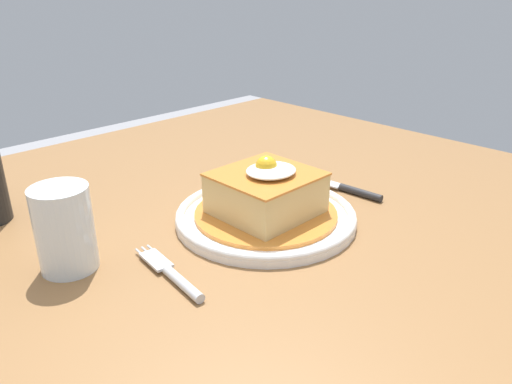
{
  "coord_description": "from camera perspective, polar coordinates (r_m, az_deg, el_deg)",
  "views": [
    {
      "loc": [
        -0.39,
        -0.49,
        1.07
      ],
      "look_at": [
        0.07,
        -0.03,
        0.79
      ],
      "focal_mm": 34.78,
      "sensor_mm": 36.0,
      "label": 1
    }
  ],
  "objects": [
    {
      "name": "dining_table",
      "position": [
        0.76,
        -5.72,
        -10.54
      ],
      "size": [
        1.28,
        1.03,
        0.75
      ],
      "color": "olive",
      "rests_on": "ground_plane"
    },
    {
      "name": "drinking_glass",
      "position": [
        0.63,
        -21.07,
        -4.56
      ],
      "size": [
        0.07,
        0.07,
        0.1
      ],
      "color": "gold",
      "rests_on": "dining_table"
    },
    {
      "name": "main_plate",
      "position": [
        0.71,
        1.13,
        -2.74
      ],
      "size": [
        0.26,
        0.26,
        0.02
      ],
      "color": "white",
      "rests_on": "dining_table"
    },
    {
      "name": "fork",
      "position": [
        0.59,
        -9.44,
        -9.47
      ],
      "size": [
        0.03,
        0.14,
        0.01
      ],
      "color": "silver",
      "rests_on": "dining_table"
    },
    {
      "name": "knife",
      "position": [
        0.82,
        10.5,
        0.36
      ],
      "size": [
        0.03,
        0.17,
        0.01
      ],
      "color": "#262628",
      "rests_on": "dining_table"
    },
    {
      "name": "sandwich_meal",
      "position": [
        0.7,
        1.18,
        -0.36
      ],
      "size": [
        0.2,
        0.2,
        0.09
      ],
      "color": "orange",
      "rests_on": "main_plate"
    }
  ]
}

